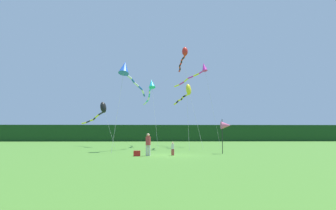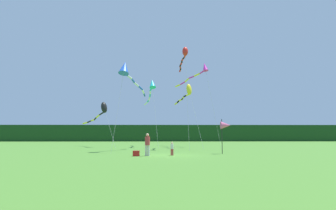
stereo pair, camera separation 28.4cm
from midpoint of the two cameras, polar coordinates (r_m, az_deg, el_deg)
ground_plane at (r=24.91m, az=0.08°, el=-9.71°), size 120.00×120.00×0.00m
distant_treeline at (r=69.84m, az=-1.05°, el=-5.46°), size 108.00×3.43×3.80m
person_adult at (r=24.30m, az=-4.20°, el=-7.40°), size 0.40×0.40×1.82m
person_child at (r=24.75m, az=0.59°, el=-8.29°), size 0.25×0.25×1.12m
cooler_box at (r=24.11m, az=-6.37°, el=-9.30°), size 0.53×0.32×0.44m
banner_flag_pole at (r=27.30m, az=10.84°, el=-3.93°), size 0.90×0.70×3.12m
kite_red at (r=36.10m, az=2.90°, el=9.70°), size 0.91×7.37×12.17m
kite_blue at (r=31.45m, az=-8.37°, el=6.70°), size 2.64×8.72×9.46m
kite_magenta at (r=42.95m, az=5.94°, el=6.62°), size 5.49×8.96×11.91m
kite_yellow at (r=38.40m, az=3.47°, el=2.59°), size 3.07×7.62×8.28m
kite_black at (r=41.24m, az=-12.99°, el=-0.90°), size 5.93×6.31×6.20m
kite_cyan at (r=40.63m, az=-3.52°, el=3.54°), size 2.44×10.48×9.30m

